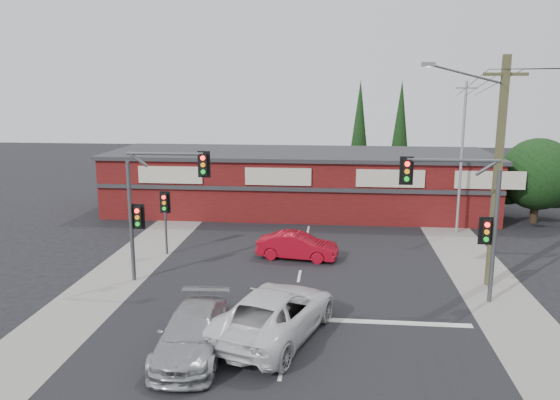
# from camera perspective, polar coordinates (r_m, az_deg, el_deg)

# --- Properties ---
(ground) EXTENTS (120.00, 120.00, 0.00)m
(ground) POSITION_cam_1_polar(r_m,az_deg,el_deg) (22.72, 1.49, -10.76)
(ground) COLOR black
(ground) RESTS_ON ground
(road_strip) EXTENTS (14.00, 70.00, 0.01)m
(road_strip) POSITION_cam_1_polar(r_m,az_deg,el_deg) (27.39, 2.27, -6.74)
(road_strip) COLOR black
(road_strip) RESTS_ON ground
(verge_left) EXTENTS (3.00, 70.00, 0.02)m
(verge_left) POSITION_cam_1_polar(r_m,az_deg,el_deg) (29.12, -14.76, -5.98)
(verge_left) COLOR gray
(verge_left) RESTS_ON ground
(verge_right) EXTENTS (3.00, 70.00, 0.02)m
(verge_right) POSITION_cam_1_polar(r_m,az_deg,el_deg) (28.23, 19.89, -6.88)
(verge_right) COLOR gray
(verge_right) RESTS_ON ground
(stop_line) EXTENTS (6.50, 0.35, 0.01)m
(stop_line) POSITION_cam_1_polar(r_m,az_deg,el_deg) (21.38, 10.80, -12.44)
(stop_line) COLOR silver
(stop_line) RESTS_ON ground
(white_suv) EXTENTS (4.67, 6.79, 1.73)m
(white_suv) POSITION_cam_1_polar(r_m,az_deg,el_deg) (19.70, -0.58, -11.71)
(white_suv) COLOR silver
(white_suv) RESTS_ON ground
(silver_suv) EXTENTS (2.28, 5.17, 1.48)m
(silver_suv) POSITION_cam_1_polar(r_m,az_deg,el_deg) (18.72, -9.09, -13.60)
(silver_suv) COLOR #A1A4A6
(silver_suv) RESTS_ON ground
(red_sedan) EXTENTS (4.27, 2.04, 1.35)m
(red_sedan) POSITION_cam_1_polar(r_m,az_deg,el_deg) (28.10, 1.82, -4.82)
(red_sedan) COLOR #A50A1B
(red_sedan) RESTS_ON ground
(lane_dashes) EXTENTS (0.12, 52.63, 0.01)m
(lane_dashes) POSITION_cam_1_polar(r_m,az_deg,el_deg) (29.78, 2.56, -5.18)
(lane_dashes) COLOR silver
(lane_dashes) RESTS_ON ground
(shop_building) EXTENTS (27.30, 8.40, 4.22)m
(shop_building) POSITION_cam_1_polar(r_m,az_deg,el_deg) (38.56, 1.90, 2.00)
(shop_building) COLOR #4F0F10
(shop_building) RESTS_ON ground
(tree_cluster) EXTENTS (5.90, 5.10, 5.50)m
(tree_cluster) POSITION_cam_1_polar(r_m,az_deg,el_deg) (39.11, 25.35, 2.13)
(tree_cluster) COLOR #2D2116
(tree_cluster) RESTS_ON ground
(conifer_near) EXTENTS (1.80, 1.80, 9.25)m
(conifer_near) POSITION_cam_1_polar(r_m,az_deg,el_deg) (45.08, 8.30, 7.60)
(conifer_near) COLOR #2D2116
(conifer_near) RESTS_ON ground
(conifer_far) EXTENTS (1.80, 1.80, 9.25)m
(conifer_far) POSITION_cam_1_polar(r_m,az_deg,el_deg) (47.35, 12.47, 7.64)
(conifer_far) COLOR #2D2116
(conifer_far) RESTS_ON ground
(traffic_mast_left) EXTENTS (3.77, 0.27, 5.97)m
(traffic_mast_left) POSITION_cam_1_polar(r_m,az_deg,el_deg) (24.73, -13.13, 0.34)
(traffic_mast_left) COLOR #47494C
(traffic_mast_left) RESTS_ON ground
(traffic_mast_right) EXTENTS (3.96, 0.27, 5.97)m
(traffic_mast_right) POSITION_cam_1_polar(r_m,az_deg,el_deg) (23.07, 18.99, -0.78)
(traffic_mast_right) COLOR #47494C
(traffic_mast_right) RESTS_ON ground
(pedestal_signal) EXTENTS (0.55, 0.27, 3.38)m
(pedestal_signal) POSITION_cam_1_polar(r_m,az_deg,el_deg) (29.00, -11.92, -1.01)
(pedestal_signal) COLOR #47494C
(pedestal_signal) RESTS_ON ground
(utility_pole) EXTENTS (4.38, 0.59, 10.00)m
(utility_pole) POSITION_cam_1_polar(r_m,az_deg,el_deg) (25.09, 21.55, 3.38)
(utility_pole) COLOR brown
(utility_pole) RESTS_ON ground
(steel_pole) EXTENTS (1.20, 0.16, 9.00)m
(steel_pole) POSITION_cam_1_polar(r_m,az_deg,el_deg) (34.00, 18.45, 4.44)
(steel_pole) COLOR gray
(steel_pole) RESTS_ON ground
(power_lines) EXTENTS (2.01, 29.00, 1.22)m
(power_lines) POSITION_cam_1_polar(r_m,az_deg,el_deg) (19.72, 26.97, 11.49)
(power_lines) COLOR black
(power_lines) RESTS_ON ground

